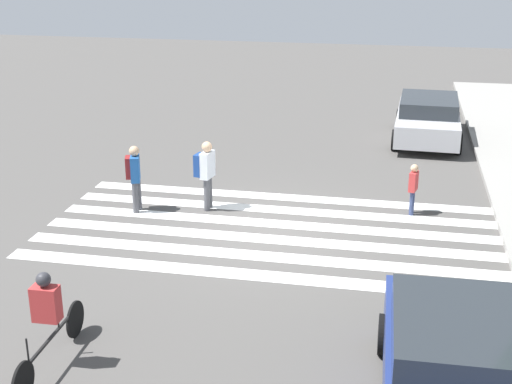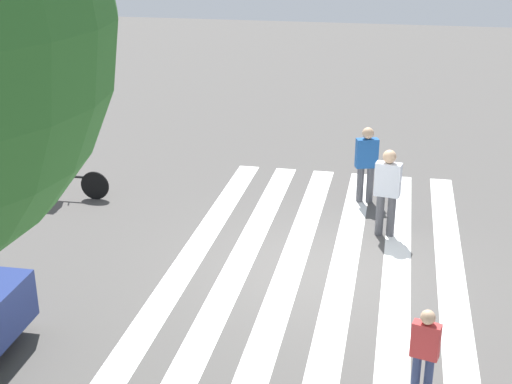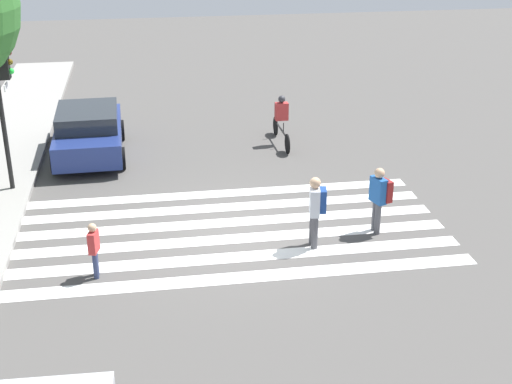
{
  "view_description": "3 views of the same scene",
  "coord_description": "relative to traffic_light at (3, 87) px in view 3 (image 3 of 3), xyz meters",
  "views": [
    {
      "loc": [
        14.38,
        2.58,
        6.14
      ],
      "look_at": [
        -0.0,
        -0.3,
        0.9
      ],
      "focal_mm": 50.0,
      "sensor_mm": 36.0,
      "label": 1
    },
    {
      "loc": [
        -1.16,
        10.71,
        5.59
      ],
      "look_at": [
        0.99,
        0.25,
        1.44
      ],
      "focal_mm": 50.0,
      "sensor_mm": 36.0,
      "label": 2
    },
    {
      "loc": [
        -15.02,
        1.86,
        7.52
      ],
      "look_at": [
        0.32,
        -0.6,
        0.81
      ],
      "focal_mm": 50.0,
      "sensor_mm": 36.0,
      "label": 3
    }
  ],
  "objects": [
    {
      "name": "ground_plane",
      "position": [
        -3.15,
        -5.35,
        -2.89
      ],
      "size": [
        60.0,
        60.0,
        0.0
      ],
      "primitive_type": "plane",
      "color": "#4C4947"
    },
    {
      "name": "crosswalk_stripes",
      "position": [
        -3.15,
        -5.35,
        -2.88
      ],
      "size": [
        4.91,
        10.0,
        0.01
      ],
      "color": "white",
      "rests_on": "ground_plane"
    },
    {
      "name": "traffic_light",
      "position": [
        0.0,
        0.0,
        0.0
      ],
      "size": [
        0.6,
        0.5,
        4.12
      ],
      "color": "black",
      "rests_on": "ground_plane"
    },
    {
      "name": "pedestrian_adult_yellow_jacket",
      "position": [
        -4.22,
        -7.08,
        -1.91
      ],
      "size": [
        0.49,
        0.44,
        1.67
      ],
      "rotation": [
        0.0,
        0.0,
        -0.17
      ],
      "color": "#4C4C51",
      "rests_on": "ground_plane"
    },
    {
      "name": "pedestrian_adult_blue_shirt",
      "position": [
        -4.84,
        -2.26,
        -2.2
      ],
      "size": [
        0.37,
        0.23,
        1.22
      ],
      "rotation": [
        0.0,
        0.0,
        -0.25
      ],
      "color": "navy",
      "rests_on": "ground_plane"
    },
    {
      "name": "pedestrian_child_with_backpack",
      "position": [
        -3.76,
        -8.69,
        -1.95
      ],
      "size": [
        0.49,
        0.46,
        1.61
      ],
      "rotation": [
        0.0,
        0.0,
        0.31
      ],
      "color": "#4C4C51",
      "rests_on": "ground_plane"
    },
    {
      "name": "cyclist_far_lane",
      "position": [
        2.7,
        -7.64,
        -2.03
      ],
      "size": [
        2.38,
        0.41,
        1.57
      ],
      "rotation": [
        0.0,
        0.0,
        0.02
      ],
      "color": "black",
      "rests_on": "ground_plane"
    },
    {
      "name": "car_parked_far_curb",
      "position": [
        2.61,
        -1.75,
        -2.14
      ],
      "size": [
        4.25,
        2.13,
        1.45
      ],
      "rotation": [
        0.0,
        0.0,
        0.02
      ],
      "color": "navy",
      "rests_on": "ground_plane"
    }
  ]
}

